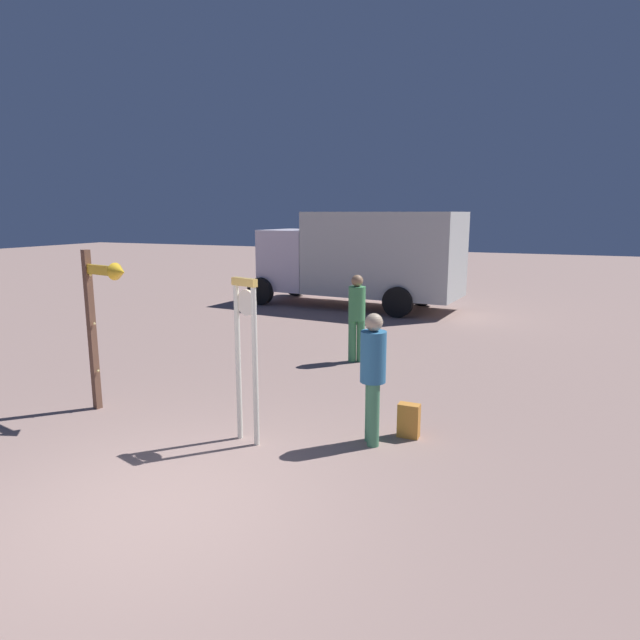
{
  "coord_description": "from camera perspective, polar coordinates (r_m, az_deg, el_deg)",
  "views": [
    {
      "loc": [
        3.61,
        -4.11,
        2.99
      ],
      "look_at": [
        0.02,
        4.36,
        1.2
      ],
      "focal_mm": 30.85,
      "sensor_mm": 36.0,
      "label": 1
    }
  ],
  "objects": [
    {
      "name": "ground_plane",
      "position": [
        6.24,
        -16.86,
        -18.16
      ],
      "size": [
        80.0,
        80.0,
        0.0
      ],
      "primitive_type": "plane",
      "color": "gray"
    },
    {
      "name": "standing_clock",
      "position": [
        7.16,
        -7.65,
        -2.71
      ],
      "size": [
        0.42,
        0.2,
        2.19
      ],
      "color": "white",
      "rests_on": "ground_plane"
    },
    {
      "name": "arrow_sign",
      "position": [
        8.72,
        -21.73,
        1.37
      ],
      "size": [
        0.99,
        0.38,
        2.46
      ],
      "color": "brown",
      "rests_on": "ground_plane"
    },
    {
      "name": "person_near_clock",
      "position": [
        7.16,
        5.51,
        -5.39
      ],
      "size": [
        0.33,
        0.33,
        1.75
      ],
      "color": "#478860",
      "rests_on": "ground_plane"
    },
    {
      "name": "backpack",
      "position": [
        7.67,
        9.2,
        -10.27
      ],
      "size": [
        0.29,
        0.21,
        0.47
      ],
      "color": "orange",
      "rests_on": "ground_plane"
    },
    {
      "name": "person_distant",
      "position": [
        11.12,
        3.84,
        0.66
      ],
      "size": [
        0.34,
        0.34,
        1.79
      ],
      "color": "#429059",
      "rests_on": "ground_plane"
    },
    {
      "name": "box_truck_near",
      "position": [
        17.68,
        4.49,
        6.65
      ],
      "size": [
        6.86,
        3.06,
        3.03
      ],
      "color": "silver",
      "rests_on": "ground_plane"
    }
  ]
}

